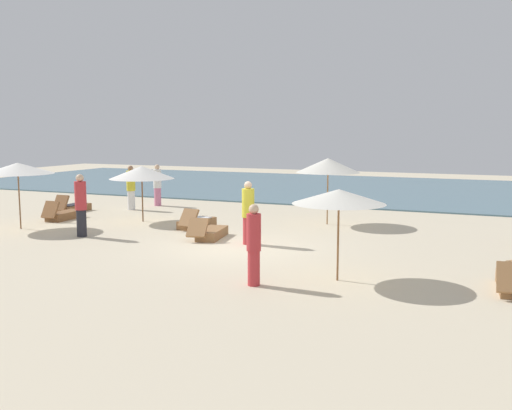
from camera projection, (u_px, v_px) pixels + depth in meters
name	position (u px, v px, depth m)	size (l,w,h in m)	color
ground_plane	(238.00, 247.00, 16.17)	(60.00, 60.00, 0.00)	beige
ocean_water	(368.00, 189.00, 31.67)	(48.00, 16.00, 0.06)	slate
umbrella_0	(18.00, 168.00, 18.91)	(2.30, 2.30, 2.19)	brown
umbrella_2	(142.00, 172.00, 20.43)	(2.29, 2.29, 1.98)	brown
umbrella_3	(339.00, 197.00, 12.39)	(2.02, 2.02, 2.01)	brown
umbrella_4	(328.00, 165.00, 19.80)	(2.19, 2.19, 2.29)	olive
lounger_0	(73.00, 208.00, 22.97)	(0.64, 1.66, 0.74)	brown
lounger_2	(64.00, 215.00, 21.10)	(0.67, 1.67, 0.74)	brown
lounger_3	(196.00, 223.00, 19.32)	(0.77, 1.73, 0.71)	olive
lounger_4	(211.00, 233.00, 17.45)	(0.87, 1.77, 0.68)	olive
person_0	(131.00, 188.00, 23.55)	(0.37, 0.37, 1.81)	white
person_1	(254.00, 244.00, 12.11)	(0.40, 0.40, 1.73)	#BF3338
person_2	(81.00, 205.00, 17.63)	(0.49, 0.49, 1.92)	#26262D
person_4	(157.00, 185.00, 24.80)	(0.48, 0.48, 1.78)	#D17299
person_5	(248.00, 213.00, 16.48)	(0.43, 0.43, 1.81)	#BF3338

